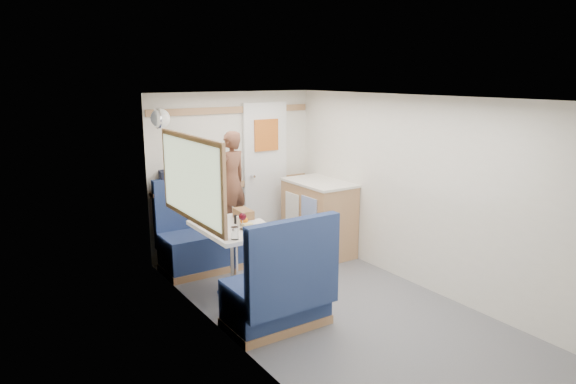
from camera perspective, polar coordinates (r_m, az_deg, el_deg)
floor at (r=4.96m, az=6.49°, el=-13.45°), size 4.50×4.50×0.00m
ceiling at (r=4.45m, az=7.15°, el=10.31°), size 4.50×4.50×0.00m
wall_back at (r=6.45m, az=-6.10°, el=2.13°), size 2.20×0.02×2.00m
wall_left at (r=4.01m, az=-5.39°, el=-4.45°), size 0.02×4.50×2.00m
wall_right at (r=5.36m, az=15.87°, el=-0.48°), size 0.02×4.50×2.00m
oak_trim_low at (r=6.46m, az=-5.99°, el=0.80°), size 2.15×0.02×0.08m
oak_trim_high at (r=6.33m, az=-6.19°, el=9.05°), size 2.15×0.02×0.08m
side_window at (r=4.84m, az=-10.78°, el=1.43°), size 0.04×1.30×0.72m
rear_door at (r=6.64m, az=-2.51°, el=2.25°), size 0.62×0.12×1.86m
dinette_table at (r=5.19m, az=-6.07°, el=-5.47°), size 0.62×0.92×0.72m
bench_far at (r=6.02m, az=-9.79°, el=-5.66°), size 0.90×0.59×1.05m
bench_near at (r=4.58m, az=-0.93°, el=-11.51°), size 0.90×0.59×1.05m
ledge at (r=6.09m, az=-10.96°, el=0.19°), size 0.90×0.14×0.04m
dome_light at (r=5.58m, az=-14.01°, el=7.94°), size 0.20×0.20×0.20m
galley_counter at (r=6.41m, az=3.42°, el=-2.79°), size 0.57×0.92×0.92m
person at (r=5.84m, az=-6.34°, el=1.20°), size 0.47×0.38×1.14m
duffel_bag at (r=6.03m, az=-11.76°, el=1.35°), size 0.52×0.32×0.23m
tray at (r=5.15m, az=-3.73°, el=-3.66°), size 0.30×0.37×0.02m
orange_fruit at (r=5.13m, az=-4.90°, el=-3.18°), size 0.08×0.08×0.08m
cheese_block at (r=5.06m, az=-4.53°, el=-3.68°), size 0.10×0.06×0.03m
wine_glass at (r=5.00m, az=-5.08°, el=-2.83°), size 0.08×0.08×0.17m
tumbler_left at (r=4.73m, az=-5.94°, el=-4.58°), size 0.07×0.07×0.12m
beer_glass at (r=5.30m, az=-4.36°, el=-2.73°), size 0.06×0.06×0.10m
pepper_grinder at (r=5.23m, az=-5.85°, el=-3.04°), size 0.03×0.03×0.09m
salt_grinder at (r=5.15m, az=-5.52°, el=-3.24°), size 0.04×0.04×0.10m
bread_loaf at (r=5.37m, az=-4.97°, el=-2.49°), size 0.16×0.27×0.11m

